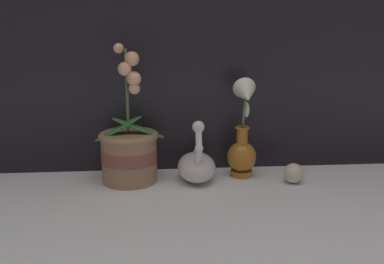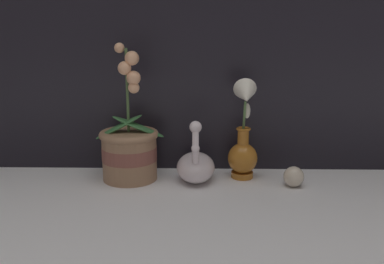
# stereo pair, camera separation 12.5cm
# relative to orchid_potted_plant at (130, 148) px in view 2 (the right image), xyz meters

# --- Properties ---
(ground_plane) EXTENTS (2.80, 2.80, 0.00)m
(ground_plane) POSITION_rel_orchid_potted_plant_xyz_m (0.21, -0.11, -0.09)
(ground_plane) COLOR white
(orchid_potted_plant) EXTENTS (0.20, 0.17, 0.39)m
(orchid_potted_plant) POSITION_rel_orchid_potted_plant_xyz_m (0.00, 0.00, 0.00)
(orchid_potted_plant) COLOR #9E7556
(orchid_potted_plant) RESTS_ON ground_plane
(swan_figurine) EXTENTS (0.11, 0.18, 0.19)m
(swan_figurine) POSITION_rel_orchid_potted_plant_xyz_m (0.19, -0.01, -0.05)
(swan_figurine) COLOR white
(swan_figurine) RESTS_ON ground_plane
(blue_vase) EXTENTS (0.09, 0.13, 0.30)m
(blue_vase) POSITION_rel_orchid_potted_plant_xyz_m (0.33, 0.01, 0.02)
(blue_vase) COLOR #B26B23
(blue_vase) RESTS_ON ground_plane
(glass_sphere) EXTENTS (0.06, 0.06, 0.06)m
(glass_sphere) POSITION_rel_orchid_potted_plant_xyz_m (0.47, -0.05, -0.06)
(glass_sphere) COLOR beige
(glass_sphere) RESTS_ON ground_plane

